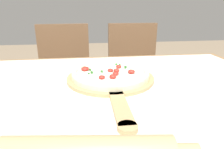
# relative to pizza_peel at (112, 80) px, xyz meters

# --- Properties ---
(dining_table) EXTENTS (1.35, 0.91, 0.75)m
(dining_table) POSITION_rel_pizza_peel_xyz_m (-0.00, -0.05, -0.12)
(dining_table) COLOR olive
(dining_table) RESTS_ON ground_plane
(towel_cloth) EXTENTS (1.27, 0.83, 0.00)m
(towel_cloth) POSITION_rel_pizza_peel_xyz_m (-0.00, -0.05, -0.01)
(towel_cloth) COLOR silver
(towel_cloth) RESTS_ON dining_table
(pizza_peel) EXTENTS (0.34, 0.53, 0.01)m
(pizza_peel) POSITION_rel_pizza_peel_xyz_m (0.00, 0.00, 0.00)
(pizza_peel) COLOR tan
(pizza_peel) RESTS_ON towel_cloth
(pizza) EXTENTS (0.30, 0.30, 0.03)m
(pizza) POSITION_rel_pizza_peel_xyz_m (-0.00, 0.02, 0.02)
(pizza) COLOR beige
(pizza) RESTS_ON pizza_peel
(chair_left) EXTENTS (0.42, 0.42, 0.90)m
(chair_left) POSITION_rel_pizza_peel_xyz_m (-0.26, 0.75, -0.24)
(chair_left) COLOR brown
(chair_left) RESTS_ON ground_plane
(chair_right) EXTENTS (0.40, 0.40, 0.90)m
(chair_right) POSITION_rel_pizza_peel_xyz_m (0.27, 0.75, -0.24)
(chair_right) COLOR brown
(chair_right) RESTS_ON ground_plane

